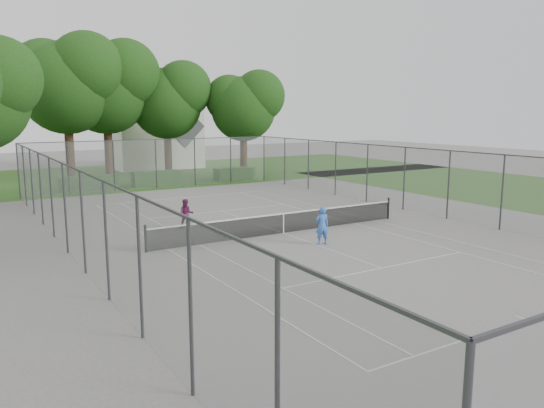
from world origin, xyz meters
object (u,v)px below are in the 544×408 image
house (154,126)px  girl_player (322,226)px  tennis_net (284,222)px  woman_player (186,214)px

house → girl_player: 34.11m
tennis_net → woman_player: bearing=137.2°
house → woman_player: 29.34m
tennis_net → girl_player: bearing=-83.8°
house → girl_player: size_ratio=6.35×
girl_player → house: bearing=-82.1°
woman_player → tennis_net: bearing=-20.2°
house → tennis_net: bearing=-98.7°
woman_player → girl_player: bearing=-34.5°
tennis_net → woman_player: (-3.40, 3.14, 0.20)m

